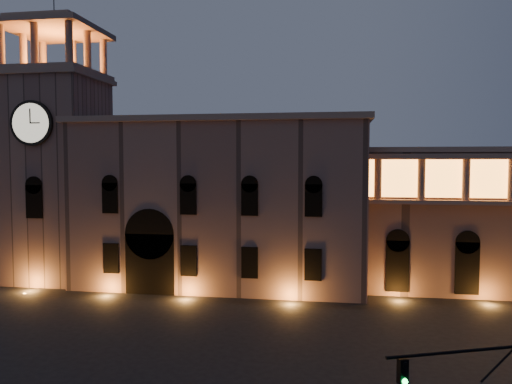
% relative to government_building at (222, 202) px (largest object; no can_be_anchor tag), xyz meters
% --- Properties ---
extents(ground, '(160.00, 160.00, 0.00)m').
position_rel_government_building_xyz_m(ground, '(2.08, -21.93, -8.77)').
color(ground, black).
rests_on(ground, ground).
extents(government_building, '(30.80, 12.80, 17.60)m').
position_rel_government_building_xyz_m(government_building, '(0.00, 0.00, 0.00)').
color(government_building, '#805E53').
rests_on(government_building, ground).
extents(clock_tower, '(9.80, 9.80, 32.40)m').
position_rel_government_building_xyz_m(clock_tower, '(-18.42, -0.95, 3.73)').
color(clock_tower, '#805E53').
rests_on(clock_tower, ground).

